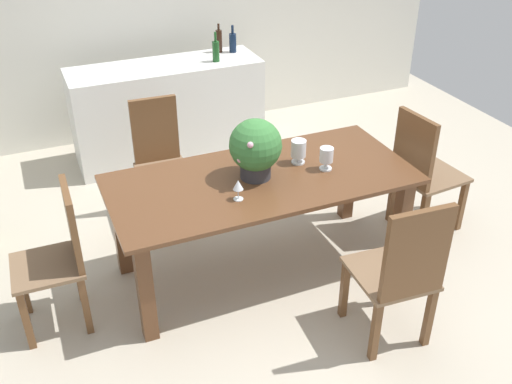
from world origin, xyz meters
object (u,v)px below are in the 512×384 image
object	(u,v)px
chair_far_left	(159,156)
crystal_vase_center_near	(299,150)
chair_head_end	(61,253)
crystal_vase_left	(326,156)
wine_bottle_tall	(216,51)
wine_bottle_amber	(233,42)
kitchen_counter	(168,111)
flower_centerpiece	(255,147)
dining_table	(262,194)
wine_glass	(238,186)
chair_near_right	(402,270)
wine_bottle_green	(219,41)
chair_foot_end	(422,168)

from	to	relation	value
chair_far_left	crystal_vase_center_near	world-z (taller)	chair_far_left
chair_head_end	crystal_vase_left	size ratio (longest dim) A/B	5.96
wine_bottle_tall	crystal_vase_center_near	bearing A→B (deg)	-91.70
wine_bottle_amber	kitchen_counter	bearing A→B (deg)	-171.60
crystal_vase_center_near	flower_centerpiece	bearing A→B (deg)	-168.79
wine_bottle_amber	crystal_vase_left	bearing A→B (deg)	-94.37
dining_table	wine_bottle_amber	distance (m)	2.25
wine_glass	wine_bottle_amber	bearing A→B (deg)	69.58
wine_glass	chair_head_end	bearing A→B (deg)	169.76
dining_table	chair_near_right	xyz separation A→B (m)	(0.46, -1.00, -0.07)
crystal_vase_center_near	wine_bottle_green	size ratio (longest dim) A/B	0.62
chair_near_right	kitchen_counter	xyz separation A→B (m)	(-0.56, 3.02, -0.10)
chair_near_right	wine_bottle_tall	xyz separation A→B (m)	(-0.09, 2.93, 0.46)
wine_bottle_tall	chair_head_end	bearing A→B (deg)	-131.83
wine_glass	wine_bottle_tall	size ratio (longest dim) A/B	0.51
chair_head_end	chair_near_right	world-z (taller)	chair_near_right
crystal_vase_center_near	wine_bottle_green	xyz separation A→B (m)	(0.18, 2.09, 0.17)
flower_centerpiece	wine_bottle_amber	size ratio (longest dim) A/B	1.59
wine_glass	wine_bottle_tall	bearing A→B (deg)	73.73
wine_bottle_tall	crystal_vase_left	bearing A→B (deg)	-87.78
chair_near_right	crystal_vase_left	size ratio (longest dim) A/B	6.42
crystal_vase_left	wine_bottle_green	size ratio (longest dim) A/B	0.59
kitchen_counter	wine_bottle_tall	bearing A→B (deg)	-10.99
chair_head_end	flower_centerpiece	xyz separation A→B (m)	(1.32, 0.02, 0.46)
dining_table	chair_foot_end	size ratio (longest dim) A/B	2.04
chair_foot_end	crystal_vase_center_near	size ratio (longest dim) A/B	5.88
wine_bottle_green	chair_near_right	bearing A→B (deg)	-90.67
wine_bottle_tall	wine_glass	bearing A→B (deg)	-106.27
crystal_vase_left	wine_bottle_green	bearing A→B (deg)	88.84
crystal_vase_left	chair_head_end	bearing A→B (deg)	177.82
crystal_vase_center_near	wine_glass	world-z (taller)	crystal_vase_center_near
chair_near_right	wine_bottle_green	xyz separation A→B (m)	(0.04, 3.18, 0.47)
crystal_vase_center_near	chair_far_left	bearing A→B (deg)	131.03
dining_table	kitchen_counter	distance (m)	2.03
wine_bottle_green	wine_bottle_tall	bearing A→B (deg)	-115.93
wine_bottle_green	chair_head_end	bearing A→B (deg)	-130.28
flower_centerpiece	crystal_vase_left	distance (m)	0.51
crystal_vase_left	crystal_vase_center_near	distance (m)	0.21
chair_far_left	chair_foot_end	size ratio (longest dim) A/B	1.00
chair_near_right	wine_bottle_green	bearing A→B (deg)	-87.08
crystal_vase_center_near	wine_bottle_tall	world-z (taller)	wine_bottle_tall
kitchen_counter	chair_near_right	bearing A→B (deg)	-79.45
wine_bottle_amber	wine_bottle_tall	size ratio (longest dim) A/B	0.95
chair_far_left	kitchen_counter	bearing A→B (deg)	73.28
dining_table	chair_foot_end	xyz separation A→B (m)	(1.34, -0.01, -0.08)
chair_foot_end	wine_bottle_tall	size ratio (longest dim) A/B	3.67
chair_near_right	crystal_vase_left	distance (m)	0.98
wine_bottle_amber	chair_near_right	bearing A→B (deg)	-92.92
flower_centerpiece	wine_bottle_amber	bearing A→B (deg)	72.73
wine_bottle_green	wine_bottle_tall	distance (m)	0.28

